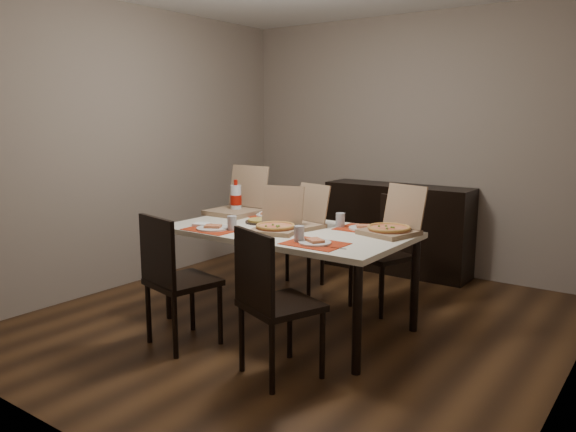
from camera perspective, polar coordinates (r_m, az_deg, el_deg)
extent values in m
cube|color=#452A15|center=(4.49, 1.04, -10.71)|extent=(3.80, 4.00, 0.02)
cube|color=gray|center=(5.97, 12.23, 7.13)|extent=(3.80, 0.02, 2.60)
cube|color=gray|center=(5.52, -15.56, 6.77)|extent=(0.02, 4.00, 2.60)
cube|color=black|center=(5.86, 11.02, -1.26)|extent=(1.50, 0.40, 0.90)
cube|color=beige|center=(4.21, 0.00, -1.61)|extent=(1.80, 1.00, 0.04)
cylinder|color=black|center=(4.53, -12.02, -5.88)|extent=(0.06, 0.06, 0.71)
cylinder|color=black|center=(3.52, 7.03, -10.39)|extent=(0.06, 0.06, 0.71)
cylinder|color=black|center=(5.14, -4.75, -3.78)|extent=(0.06, 0.06, 0.71)
cylinder|color=black|center=(4.28, 12.76, -6.85)|extent=(0.06, 0.06, 0.71)
cube|color=black|center=(3.99, -10.61, -6.58)|extent=(0.50, 0.50, 0.04)
cube|color=black|center=(3.84, -13.15, -3.49)|extent=(0.42, 0.12, 0.46)
cylinder|color=black|center=(4.13, -13.98, -9.57)|extent=(0.04, 0.04, 0.43)
cylinder|color=black|center=(3.83, -11.40, -11.03)|extent=(0.04, 0.04, 0.43)
cylinder|color=black|center=(4.30, -9.71, -8.62)|extent=(0.04, 0.04, 0.43)
cylinder|color=black|center=(4.02, -6.91, -9.92)|extent=(0.04, 0.04, 0.43)
cube|color=black|center=(3.46, -0.69, -9.05)|extent=(0.54, 0.54, 0.04)
cube|color=black|center=(3.29, -3.49, -5.51)|extent=(0.40, 0.18, 0.46)
cylinder|color=black|center=(3.60, -4.73, -12.29)|extent=(0.04, 0.04, 0.43)
cylinder|color=black|center=(3.31, -1.64, -14.30)|extent=(0.04, 0.04, 0.43)
cylinder|color=black|center=(3.77, 0.16, -11.18)|extent=(0.04, 0.04, 0.43)
cylinder|color=black|center=(3.50, 3.50, -12.94)|extent=(0.04, 0.04, 0.43)
cube|color=black|center=(5.18, 0.98, -2.55)|extent=(0.50, 0.50, 0.04)
cube|color=black|center=(5.31, 1.75, 0.50)|extent=(0.42, 0.12, 0.46)
cylinder|color=black|center=(5.34, 3.49, -4.78)|extent=(0.04, 0.04, 0.43)
cylinder|color=black|center=(5.47, -0.08, -4.41)|extent=(0.04, 0.04, 0.43)
cylinder|color=black|center=(5.02, 2.11, -5.76)|extent=(0.04, 0.04, 0.43)
cylinder|color=black|center=(5.15, -1.65, -5.33)|extent=(0.04, 0.04, 0.43)
cube|color=black|center=(4.71, 9.55, -4.00)|extent=(0.53, 0.53, 0.04)
cube|color=black|center=(4.79, 11.23, -0.75)|extent=(0.41, 0.16, 0.46)
cylinder|color=black|center=(4.78, 12.54, -6.80)|extent=(0.04, 0.04, 0.43)
cylinder|color=black|center=(5.01, 9.44, -5.90)|extent=(0.04, 0.04, 0.43)
cylinder|color=black|center=(4.52, 9.50, -7.66)|extent=(0.04, 0.04, 0.43)
cylinder|color=black|center=(4.77, 6.39, -6.65)|extent=(0.04, 0.04, 0.43)
cube|color=#AC250B|center=(4.23, -7.63, -1.34)|extent=(0.40, 0.30, 0.00)
cylinder|color=white|center=(4.23, -7.63, -1.24)|extent=(0.25, 0.25, 0.01)
cube|color=#D9B46C|center=(4.23, -7.63, -1.04)|extent=(0.15, 0.14, 0.02)
cylinder|color=#ACAEB7|center=(4.16, -5.71, -0.74)|extent=(0.07, 0.07, 0.11)
cube|color=#B2B2B7|center=(4.35, -8.75, -1.05)|extent=(0.20, 0.04, 0.00)
cube|color=white|center=(4.37, -8.80, -0.86)|extent=(0.13, 0.13, 0.02)
cube|color=#AC250B|center=(3.72, 2.75, -2.83)|extent=(0.40, 0.30, 0.00)
cylinder|color=white|center=(3.72, 2.75, -2.71)|extent=(0.22, 0.22, 0.01)
cube|color=#D9B46C|center=(3.72, 2.75, -2.48)|extent=(0.15, 0.14, 0.02)
cylinder|color=#ACAEB7|center=(3.77, 1.14, -1.84)|extent=(0.07, 0.07, 0.11)
cube|color=#B2B2B7|center=(3.62, 4.47, -3.22)|extent=(0.20, 0.04, 0.00)
cube|color=#AC250B|center=(4.75, -1.95, 0.00)|extent=(0.40, 0.30, 0.00)
cylinder|color=white|center=(4.75, -1.95, 0.09)|extent=(0.22, 0.22, 0.01)
cube|color=#D9B46C|center=(4.75, -1.95, 0.27)|extent=(0.14, 0.11, 0.02)
cylinder|color=#ACAEB7|center=(4.57, -0.97, 0.27)|extent=(0.07, 0.07, 0.11)
cube|color=#B2B2B7|center=(4.84, -3.68, 0.16)|extent=(0.20, 0.04, 0.00)
cube|color=white|center=(4.88, -3.15, 0.40)|extent=(0.13, 0.13, 0.02)
cube|color=#AC250B|center=(4.24, 7.77, -1.33)|extent=(0.40, 0.30, 0.00)
cylinder|color=white|center=(4.23, 7.77, -1.23)|extent=(0.23, 0.23, 0.01)
cube|color=#D9B46C|center=(4.23, 7.77, -1.03)|extent=(0.15, 0.14, 0.02)
cylinder|color=#ACAEB7|center=(4.29, 5.33, -0.42)|extent=(0.07, 0.07, 0.11)
cube|color=#B2B2B7|center=(4.19, 9.96, -1.52)|extent=(0.20, 0.04, 0.00)
cube|color=white|center=(4.13, -1.24, -1.43)|extent=(0.15, 0.16, 0.02)
cube|color=#86694D|center=(4.09, -1.28, -1.45)|extent=(0.40, 0.40, 0.03)
cube|color=#86694D|center=(4.21, -0.53, 1.12)|extent=(0.33, 0.16, 0.29)
cylinder|color=#D9B46C|center=(4.09, -1.28, -1.10)|extent=(0.34, 0.34, 0.02)
cube|color=#86694D|center=(4.07, 10.21, -1.65)|extent=(0.42, 0.42, 0.03)
cube|color=#86694D|center=(4.17, 11.79, 1.00)|extent=(0.35, 0.16, 0.31)
cylinder|color=#D9B46C|center=(4.07, 10.22, -1.29)|extent=(0.36, 0.36, 0.02)
cube|color=#86694D|center=(4.87, -5.48, 0.42)|extent=(0.41, 0.41, 0.04)
cube|color=#86694D|center=(5.00, -4.03, 3.04)|extent=(0.40, 0.09, 0.36)
cube|color=#86694D|center=(4.26, 0.98, -0.99)|extent=(0.38, 0.38, 0.03)
cube|color=#86694D|center=(4.34, 2.54, 1.37)|extent=(0.33, 0.14, 0.29)
cylinder|color=black|center=(4.46, -2.83, -0.60)|extent=(0.24, 0.24, 0.01)
cylinder|color=gold|center=(4.46, -2.84, -0.42)|extent=(0.20, 0.20, 0.02)
imported|color=white|center=(4.28, 1.82, -0.96)|extent=(0.13, 0.13, 0.03)
cylinder|color=silver|center=(4.89, -5.31, 1.70)|extent=(0.10, 0.10, 0.25)
cylinder|color=#981107|center=(4.90, -5.31, 1.65)|extent=(0.10, 0.10, 0.09)
cylinder|color=#981107|center=(4.88, -5.34, 3.42)|extent=(0.03, 0.03, 0.05)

